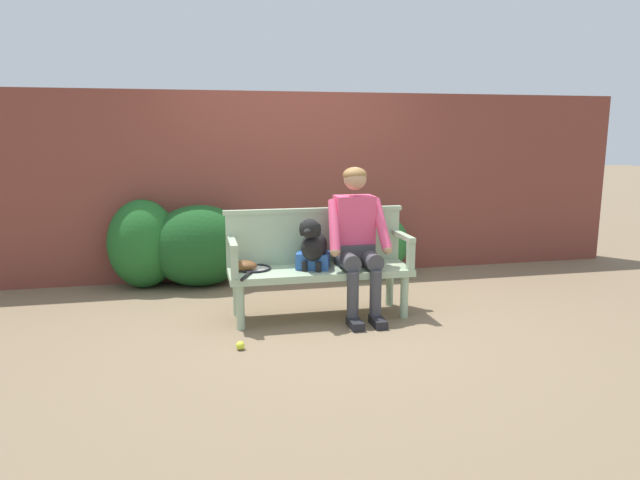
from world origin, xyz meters
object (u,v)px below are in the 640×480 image
object	(u,v)px
sports_bag	(313,260)
dog_on_bench	(313,244)
person_seated	(356,236)
tennis_racket	(254,269)
garden_bench	(320,275)
tennis_ball	(240,345)
baseball_glove	(244,266)

from	to	relation	value
sports_bag	dog_on_bench	bearing A→B (deg)	-101.20
person_seated	tennis_racket	size ratio (longest dim) A/B	2.26
garden_bench	tennis_ball	distance (m)	1.05
sports_bag	tennis_racket	bearing A→B (deg)	175.45
tennis_racket	tennis_ball	world-z (taller)	tennis_racket
garden_bench	baseball_glove	distance (m)	0.66
sports_bag	tennis_ball	xyz separation A→B (m)	(-0.69, -0.65, -0.48)
tennis_racket	baseball_glove	world-z (taller)	baseball_glove
garden_bench	sports_bag	world-z (taller)	sports_bag
sports_bag	person_seated	bearing A→B (deg)	-2.96
person_seated	dog_on_bench	size ratio (longest dim) A/B	2.83
person_seated	tennis_racket	distance (m)	0.94
baseball_glove	sports_bag	bearing A→B (deg)	21.06
person_seated	tennis_ball	distance (m)	1.42
dog_on_bench	tennis_racket	xyz separation A→B (m)	(-0.50, 0.10, -0.22)
person_seated	tennis_racket	bearing A→B (deg)	176.13
tennis_ball	dog_on_bench	bearing A→B (deg)	40.73
garden_bench	dog_on_bench	distance (m)	0.30
baseball_glove	tennis_ball	world-z (taller)	baseball_glove
dog_on_bench	baseball_glove	bearing A→B (deg)	170.38
garden_bench	sports_bag	xyz separation A→B (m)	(-0.06, 0.01, 0.13)
tennis_ball	garden_bench	bearing A→B (deg)	40.33
baseball_glove	tennis_ball	bearing A→B (deg)	-73.71
tennis_racket	tennis_ball	xyz separation A→B (m)	(-0.18, -0.69, -0.42)
tennis_racket	baseball_glove	size ratio (longest dim) A/B	2.64
baseball_glove	dog_on_bench	bearing A→B (deg)	15.04
garden_bench	dog_on_bench	world-z (taller)	dog_on_bench
garden_bench	tennis_ball	xyz separation A→B (m)	(-0.75, -0.64, -0.35)
tennis_racket	sports_bag	distance (m)	0.52
baseball_glove	tennis_ball	size ratio (longest dim) A/B	3.33
dog_on_bench	sports_bag	world-z (taller)	dog_on_bench
sports_bag	garden_bench	bearing A→B (deg)	-6.93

